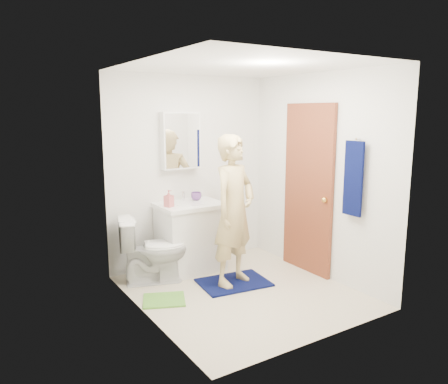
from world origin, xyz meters
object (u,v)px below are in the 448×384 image
Objects in this scene: medicine_cabinet at (181,141)px; soap_dispenser at (169,198)px; toilet at (153,249)px; toothbrush_cup at (196,196)px; man at (234,211)px; towel at (353,179)px; vanity_cabinet at (191,239)px.

medicine_cabinet is 0.76m from soap_dispenser.
toothbrush_cup is (0.70, 0.23, 0.51)m from toilet.
man is at bearing -109.33° from toilet.
towel is 2.09m from soap_dispenser.
toilet is 0.90m from toothbrush_cup.
man is at bearing -52.09° from soap_dispenser.
man is at bearing -77.72° from medicine_cabinet.
man is (0.20, -0.68, 0.47)m from vanity_cabinet.
man reaches higher than toothbrush_cup.
vanity_cabinet is 1.14× the size of medicine_cabinet.
medicine_cabinet is at bearing 90.00° from vanity_cabinet.
man is (0.04, -0.79, -0.04)m from toothbrush_cup.
vanity_cabinet is 0.54m from toothbrush_cup.
toilet is at bearing -161.56° from toothbrush_cup.
soap_dispenser is (-0.30, -0.04, 0.55)m from vanity_cabinet.
soap_dispenser is 0.12× the size of man.
vanity_cabinet is at bearing 7.53° from soap_dispenser.
soap_dispenser is at bearing -54.98° from toilet.
toothbrush_cup is at bearing 37.44° from vanity_cabinet.
soap_dispenser reaches higher than toothbrush_cup.
toilet is (-0.55, -0.34, -1.21)m from medicine_cabinet.
toothbrush_cup is at bearing -53.89° from toilet.
towel is (1.18, -1.71, -0.35)m from medicine_cabinet.
toothbrush_cup is at bearing -35.70° from medicine_cabinet.
toilet is at bearing 122.13° from man.
medicine_cabinet is 2.11m from towel.
medicine_cabinet reaches higher than towel.
man is (0.50, -0.64, -0.08)m from soap_dispenser.
medicine_cabinet is 0.87× the size of towel.
toilet is at bearing -148.00° from medicine_cabinet.
towel is at bearing -55.39° from medicine_cabinet.
vanity_cabinet is at bearing 85.30° from man.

